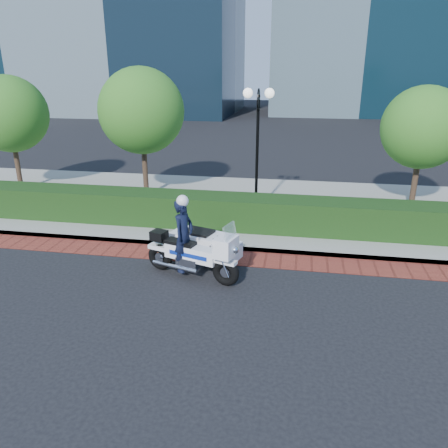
% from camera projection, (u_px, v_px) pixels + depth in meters
% --- Properties ---
extents(ground, '(120.00, 120.00, 0.00)m').
position_uv_depth(ground, '(194.00, 280.00, 10.88)').
color(ground, black).
rests_on(ground, ground).
extents(brick_strip, '(60.00, 1.00, 0.01)m').
position_uv_depth(brick_strip, '(206.00, 256.00, 12.27)').
color(brick_strip, maroon).
rests_on(brick_strip, ground).
extents(sidewalk, '(60.00, 8.00, 0.15)m').
position_uv_depth(sidewalk, '(231.00, 206.00, 16.41)').
color(sidewalk, gray).
rests_on(sidewalk, ground).
extents(hedge_main, '(18.00, 1.20, 1.00)m').
position_uv_depth(hedge_main, '(220.00, 211.00, 13.99)').
color(hedge_main, black).
rests_on(hedge_main, sidewalk).
extents(lamppost, '(1.02, 0.70, 4.21)m').
position_uv_depth(lamppost, '(258.00, 132.00, 14.52)').
color(lamppost, black).
rests_on(lamppost, sidewalk).
extents(tree_a, '(3.00, 3.00, 4.58)m').
position_uv_depth(tree_a, '(9.00, 114.00, 17.25)').
color(tree_a, '#332319').
rests_on(tree_a, sidewalk).
extents(tree_b, '(3.20, 3.20, 4.89)m').
position_uv_depth(tree_b, '(141.00, 111.00, 16.29)').
color(tree_b, '#332319').
rests_on(tree_b, sidewalk).
extents(tree_c, '(2.80, 2.80, 4.30)m').
position_uv_depth(tree_c, '(423.00, 128.00, 14.80)').
color(tree_c, '#332319').
rests_on(tree_c, sidewalk).
extents(police_motorcycle, '(2.57, 2.24, 2.13)m').
position_uv_depth(police_motorcycle, '(195.00, 244.00, 11.17)').
color(police_motorcycle, black).
rests_on(police_motorcycle, ground).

